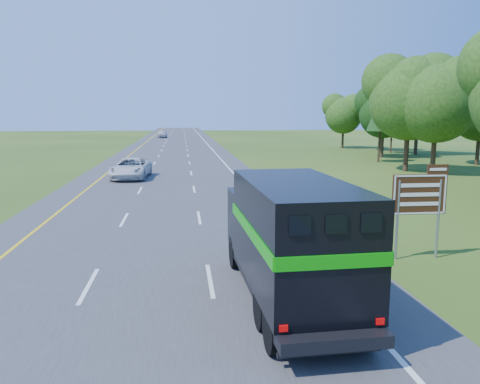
% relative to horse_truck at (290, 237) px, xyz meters
% --- Properties ---
extents(road, '(15.00, 260.00, 0.04)m').
position_rel_horse_truck_xyz_m(road, '(-3.87, 40.95, -1.85)').
color(road, '#38383A').
rests_on(road, ground).
extents(lane_markings, '(11.15, 260.00, 0.01)m').
position_rel_horse_truck_xyz_m(lane_markings, '(-3.87, 40.95, -1.83)').
color(lane_markings, yellow).
rests_on(lane_markings, road).
extents(horse_truck, '(2.65, 7.82, 3.43)m').
position_rel_horse_truck_xyz_m(horse_truck, '(0.00, 0.00, 0.00)').
color(horse_truck, black).
rests_on(horse_truck, road).
extents(white_suv, '(3.11, 6.02, 1.62)m').
position_rel_horse_truck_xyz_m(white_suv, '(-6.92, 26.28, -1.02)').
color(white_suv, silver).
rests_on(white_suv, road).
extents(far_car, '(2.14, 4.74, 1.58)m').
position_rel_horse_truck_xyz_m(far_car, '(-7.01, 93.25, -1.04)').
color(far_car, silver).
rests_on(far_car, road).
extents(exit_sign, '(2.01, 0.12, 3.40)m').
position_rel_horse_truck_xyz_m(exit_sign, '(5.50, 3.40, 0.33)').
color(exit_sign, gray).
rests_on(exit_sign, ground).
extents(delineator, '(0.08, 0.04, 0.98)m').
position_rel_horse_truck_xyz_m(delineator, '(5.34, 10.18, -1.35)').
color(delineator, orange).
rests_on(delineator, ground).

